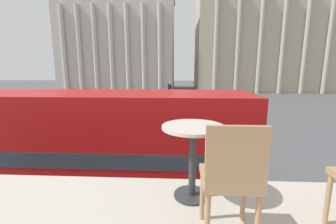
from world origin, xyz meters
TOP-DOWN VIEW (x-y plane):
  - double_decker_bus at (-2.07, 4.32)m, footprint 10.15×2.64m
  - cafe_dining_table at (0.96, -0.35)m, footprint 0.60×0.60m
  - cafe_chair_0 at (1.20, -0.93)m, footprint 0.40×0.40m
  - plaza_building_left at (-13.59, 53.26)m, footprint 26.26×15.78m
  - plaza_building_right at (21.84, 54.20)m, footprint 34.49×16.35m
  - traffic_light_near at (0.28, 9.96)m, footprint 0.42×0.24m
  - traffic_light_mid at (-0.12, 18.41)m, footprint 0.42×0.24m
  - pedestrian_blue at (-0.47, 19.34)m, footprint 0.32×0.32m
  - pedestrian_yellow at (8.30, 23.61)m, footprint 0.32×0.32m
  - pedestrian_white at (-3.14, 12.54)m, footprint 0.32×0.32m
  - pedestrian_red at (-1.47, 27.46)m, footprint 0.32×0.32m

SIDE VIEW (x-z plane):
  - pedestrian_yellow at x=8.30m, z-range 0.13..1.81m
  - pedestrian_red at x=-1.47m, z-range 0.13..1.83m
  - pedestrian_white at x=-3.14m, z-range 0.13..1.85m
  - pedestrian_blue at x=-0.47m, z-range 0.14..1.94m
  - double_decker_bus at x=-2.07m, z-range 0.23..4.50m
  - traffic_light_mid at x=-0.12m, z-range 0.57..4.26m
  - traffic_light_near at x=0.28m, z-range 0.58..4.38m
  - cafe_chair_0 at x=1.20m, z-range 3.78..4.69m
  - cafe_dining_table at x=0.96m, z-range 3.89..4.62m
  - plaza_building_left at x=-13.59m, z-range -0.01..21.87m
  - plaza_building_right at x=21.84m, z-range 0.00..25.03m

